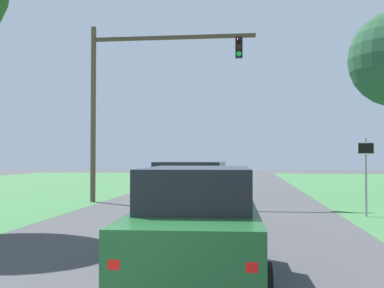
% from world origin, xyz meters
% --- Properties ---
extents(ground_plane, '(120.00, 120.00, 0.00)m').
position_xyz_m(ground_plane, '(0.00, 9.39, 0.00)').
color(ground_plane, '#424244').
extents(red_suv_near, '(2.26, 4.69, 1.92)m').
position_xyz_m(red_suv_near, '(0.83, 3.53, 1.00)').
color(red_suv_near, '#194C23').
rests_on(red_suv_near, ground_plane).
extents(pickup_truck_lead, '(2.47, 5.21, 1.94)m').
position_xyz_m(pickup_truck_lead, '(0.06, 9.27, 1.00)').
color(pickup_truck_lead, '#B7B2A8').
rests_on(pickup_truck_lead, ground_plane).
extents(traffic_light, '(7.60, 0.40, 8.12)m').
position_xyz_m(traffic_light, '(-3.50, 16.94, 5.34)').
color(traffic_light, brown).
rests_on(traffic_light, ground_plane).
extents(keep_moving_sign, '(0.60, 0.09, 2.74)m').
position_xyz_m(keep_moving_sign, '(5.81, 12.93, 1.74)').
color(keep_moving_sign, gray).
rests_on(keep_moving_sign, ground_plane).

